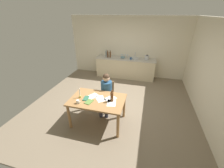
% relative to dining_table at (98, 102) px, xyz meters
% --- Properties ---
extents(ground_plane, '(5.20, 5.20, 0.04)m').
position_rel_dining_table_xyz_m(ground_plane, '(0.17, 0.95, -0.66)').
color(ground_plane, '#7A6B56').
extents(wall_back, '(5.20, 0.12, 2.60)m').
position_rel_dining_table_xyz_m(wall_back, '(0.17, 3.55, 0.66)').
color(wall_back, silver).
rests_on(wall_back, ground).
extents(wall_right, '(0.12, 5.20, 2.60)m').
position_rel_dining_table_xyz_m(wall_right, '(2.77, 0.95, 0.66)').
color(wall_right, silver).
rests_on(wall_right, ground).
extents(kitchen_counter, '(2.62, 0.64, 0.90)m').
position_rel_dining_table_xyz_m(kitchen_counter, '(0.17, 3.19, -0.19)').
color(kitchen_counter, beige).
rests_on(kitchen_counter, ground).
extents(dining_table, '(1.38, 0.90, 0.74)m').
position_rel_dining_table_xyz_m(dining_table, '(0.00, 0.00, 0.00)').
color(dining_table, '#9E7042').
rests_on(dining_table, ground).
extents(chair_at_table, '(0.42, 0.42, 0.88)m').
position_rel_dining_table_xyz_m(chair_at_table, '(0.05, 0.69, -0.14)').
color(chair_at_table, '#9E7042').
rests_on(chair_at_table, ground).
extents(person_seated, '(0.34, 0.60, 1.19)m').
position_rel_dining_table_xyz_m(person_seated, '(0.06, 0.54, 0.04)').
color(person_seated, navy).
rests_on(person_seated, ground).
extents(coffee_mug, '(0.11, 0.07, 0.09)m').
position_rel_dining_table_xyz_m(coffee_mug, '(-0.39, -0.29, 0.14)').
color(coffee_mug, white).
rests_on(coffee_mug, dining_table).
extents(candlestick, '(0.06, 0.06, 0.27)m').
position_rel_dining_table_xyz_m(candlestick, '(-0.45, -0.04, 0.17)').
color(candlestick, gold).
rests_on(candlestick, dining_table).
extents(book_magazine, '(0.20, 0.25, 0.02)m').
position_rel_dining_table_xyz_m(book_magazine, '(-0.15, -0.18, 0.11)').
color(book_magazine, '#5C8039').
rests_on(book_magazine, dining_table).
extents(book_cookery, '(0.14, 0.23, 0.02)m').
position_rel_dining_table_xyz_m(book_cookery, '(-0.29, -0.05, 0.11)').
color(book_cookery, '#2D6449').
rests_on(book_cookery, dining_table).
extents(paper_letter, '(0.35, 0.36, 0.00)m').
position_rel_dining_table_xyz_m(paper_letter, '(0.07, 0.03, 0.10)').
color(paper_letter, white).
rests_on(paper_letter, dining_table).
extents(paper_bill, '(0.34, 0.36, 0.00)m').
position_rel_dining_table_xyz_m(paper_bill, '(-0.17, 0.10, 0.10)').
color(paper_bill, white).
rests_on(paper_bill, dining_table).
extents(paper_envelope, '(0.34, 0.36, 0.00)m').
position_rel_dining_table_xyz_m(paper_envelope, '(0.31, 0.11, 0.10)').
color(paper_envelope, white).
rests_on(paper_envelope, dining_table).
extents(paper_receipt, '(0.26, 0.33, 0.00)m').
position_rel_dining_table_xyz_m(paper_receipt, '(0.39, -0.07, 0.10)').
color(paper_receipt, white).
rests_on(paper_receipt, dining_table).
extents(wine_bottle_on_table, '(0.08, 0.08, 0.30)m').
position_rel_dining_table_xyz_m(wine_bottle_on_table, '(0.38, 0.01, 0.23)').
color(wine_bottle_on_table, '#593319').
rests_on(wine_bottle_on_table, dining_table).
extents(sink_unit, '(0.36, 0.36, 0.24)m').
position_rel_dining_table_xyz_m(sink_unit, '(0.55, 3.19, 0.28)').
color(sink_unit, '#B2B7BC').
rests_on(sink_unit, kitchen_counter).
extents(bottle_oil, '(0.07, 0.07, 0.31)m').
position_rel_dining_table_xyz_m(bottle_oil, '(-0.74, 3.20, 0.39)').
color(bottle_oil, '#8C999E').
rests_on(bottle_oil, kitchen_counter).
extents(bottle_vinegar, '(0.06, 0.06, 0.31)m').
position_rel_dining_table_xyz_m(bottle_vinegar, '(-0.63, 3.10, 0.39)').
color(bottle_vinegar, '#593319').
rests_on(bottle_vinegar, kitchen_counter).
extents(bottle_wine_red, '(0.06, 0.06, 0.32)m').
position_rel_dining_table_xyz_m(bottle_wine_red, '(-0.52, 3.12, 0.39)').
color(bottle_wine_red, '#593319').
rests_on(bottle_wine_red, kitchen_counter).
extents(mixing_bowl, '(0.20, 0.20, 0.09)m').
position_rel_dining_table_xyz_m(mixing_bowl, '(0.04, 3.13, 0.31)').
color(mixing_bowl, '#668C99').
rests_on(mixing_bowl, kitchen_counter).
extents(stovetop_kettle, '(0.18, 0.18, 0.22)m').
position_rel_dining_table_xyz_m(stovetop_kettle, '(1.07, 3.19, 0.36)').
color(stovetop_kettle, '#B7BABF').
rests_on(stovetop_kettle, kitchen_counter).
extents(wine_glass_near_sink, '(0.07, 0.07, 0.15)m').
position_rel_dining_table_xyz_m(wine_glass_near_sink, '(0.22, 3.34, 0.37)').
color(wine_glass_near_sink, silver).
rests_on(wine_glass_near_sink, kitchen_counter).
extents(wine_glass_by_kettle, '(0.07, 0.07, 0.15)m').
position_rel_dining_table_xyz_m(wine_glass_by_kettle, '(0.12, 3.34, 0.37)').
color(wine_glass_by_kettle, silver).
rests_on(wine_glass_by_kettle, kitchen_counter).
extents(wine_glass_back_left, '(0.07, 0.07, 0.15)m').
position_rel_dining_table_xyz_m(wine_glass_back_left, '(0.00, 3.34, 0.37)').
color(wine_glass_back_left, silver).
rests_on(wine_glass_back_left, kitchen_counter).
extents(wine_glass_back_right, '(0.07, 0.07, 0.15)m').
position_rel_dining_table_xyz_m(wine_glass_back_right, '(-0.07, 3.34, 0.37)').
color(wine_glass_back_right, silver).
rests_on(wine_glass_back_right, kitchen_counter).
extents(teacup_on_counter, '(0.12, 0.08, 0.10)m').
position_rel_dining_table_xyz_m(teacup_on_counter, '(0.41, 3.04, 0.31)').
color(teacup_on_counter, '#33598C').
rests_on(teacup_on_counter, kitchen_counter).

